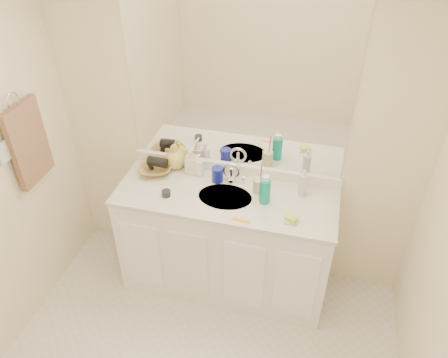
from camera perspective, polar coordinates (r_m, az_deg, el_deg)
ceiling at (r=1.40m, az=-10.78°, el=21.96°), size 2.60×2.60×0.02m
wall_back at (r=3.02m, az=1.54°, el=5.86°), size 2.60×0.02×2.40m
vanity_cabinet at (r=3.28m, az=0.22°, el=-8.30°), size 1.50×0.55×0.85m
countertop at (r=2.99m, az=0.24°, el=-2.30°), size 1.52×0.57×0.03m
backsplash at (r=3.16m, az=1.40°, el=1.35°), size 1.52×0.03×0.08m
sink_basin at (r=2.97m, az=0.14°, el=-2.49°), size 0.37×0.37×0.02m
faucet at (r=3.07m, az=0.97°, el=0.54°), size 0.02×0.02×0.11m
mirror at (r=2.84m, az=1.63°, el=12.05°), size 1.48×0.01×1.20m
blue_mug at (r=3.07m, az=-0.87°, el=0.59°), size 0.10×0.10×0.11m
tan_cup at (r=2.98m, az=4.55°, el=-0.87°), size 0.09×0.09×0.11m
toothbrush at (r=2.92m, az=4.83°, el=0.61°), size 0.02×0.03×0.18m
mouthwash_bottle at (r=2.88m, az=5.36°, el=-1.57°), size 0.09×0.09×0.18m
clear_pump_bottle at (r=2.99m, az=10.25°, el=-0.74°), size 0.08×0.08×0.16m
soap_dish at (r=2.80m, az=8.74°, el=-5.41°), size 0.09×0.08×0.01m
green_soap at (r=2.79m, az=8.77°, el=-5.11°), size 0.09×0.08×0.03m
orange_comb at (r=2.78m, az=2.27°, el=-5.40°), size 0.12×0.03×0.00m
dark_jar at (r=2.98m, az=-7.57°, el=-1.86°), size 0.08×0.08×0.04m
soap_bottle_white at (r=3.12m, az=-3.27°, el=1.83°), size 0.07×0.07×0.17m
soap_bottle_cream at (r=3.14m, az=-4.20°, el=2.37°), size 0.10×0.10×0.20m
soap_bottle_yellow at (r=3.21m, az=-6.43°, el=2.99°), size 0.20×0.20×0.19m
wicker_basket at (r=3.22m, az=-8.91°, el=1.37°), size 0.31×0.31×0.06m
hair_dryer at (r=3.17m, az=-8.67°, el=2.22°), size 0.15×0.08×0.07m
towel_ring at (r=2.97m, az=-25.90°, el=9.20°), size 0.01×0.11×0.11m
hand_towel at (r=3.09m, az=-24.15°, el=4.28°), size 0.04×0.32×0.55m
switch_plate at (r=2.95m, az=-26.86°, el=3.08°), size 0.01×0.08×0.13m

